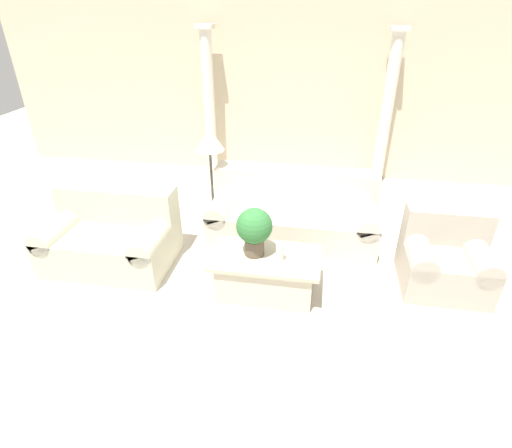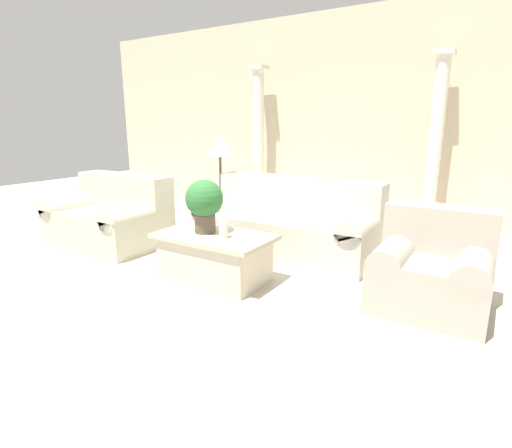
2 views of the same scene
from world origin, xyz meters
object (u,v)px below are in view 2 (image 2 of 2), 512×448
floor_lamp (220,149)px  loveseat (111,217)px  armchair (432,268)px  coffee_table (215,257)px  sofa_long (288,223)px  potted_plant (205,202)px

floor_lamp → loveseat: bearing=-131.5°
floor_lamp → armchair: size_ratio=1.54×
coffee_table → armchair: (1.89, 0.47, 0.10)m
sofa_long → potted_plant: potted_plant is taller
sofa_long → armchair: 1.86m
loveseat → potted_plant: potted_plant is taller
sofa_long → floor_lamp: 1.39m
loveseat → potted_plant: 1.83m
potted_plant → coffee_table: bearing=-10.0°
sofa_long → coffee_table: 1.22m
sofa_long → loveseat: size_ratio=1.47×
armchair → coffee_table: bearing=-165.9°
potted_plant → floor_lamp: bearing=121.2°
loveseat → potted_plant: (1.76, -0.28, 0.42)m
loveseat → potted_plant: size_ratio=2.75×
coffee_table → potted_plant: 0.54m
sofa_long → armchair: sofa_long is taller
floor_lamp → armchair: (2.83, -0.89, -0.82)m
coffee_table → armchair: bearing=14.1°
coffee_table → armchair: armchair is taller
sofa_long → floor_lamp: bearing=171.7°
loveseat → coffee_table: loveseat is taller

